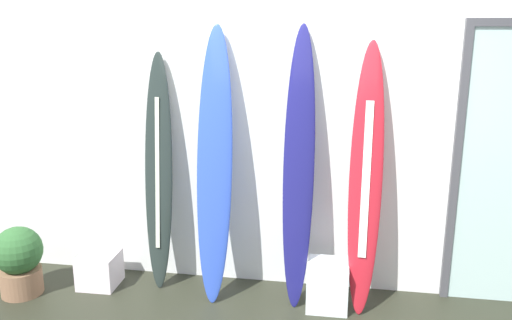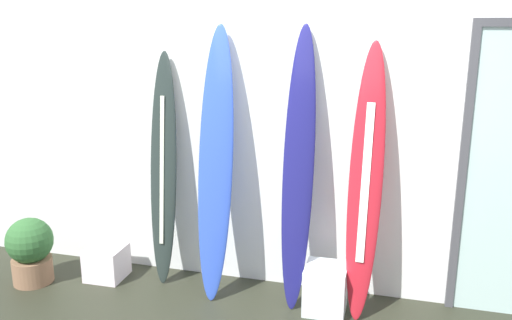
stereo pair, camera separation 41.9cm
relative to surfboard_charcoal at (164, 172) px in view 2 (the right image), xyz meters
name	(u,v)px [view 2 (the right image)]	position (x,y,z in m)	size (l,w,h in m)	color
wall_back	(295,125)	(1.08, 0.27, 0.41)	(7.20, 0.20, 2.80)	silver
surfboard_charcoal	(164,172)	(0.00, 0.00, 0.00)	(0.24, 0.30, 2.00)	#232D2A
surfboard_cobalt	(216,166)	(0.50, -0.09, 0.11)	(0.30, 0.47, 2.22)	blue
surfboard_navy	(298,171)	(1.17, -0.06, 0.11)	(0.25, 0.44, 2.22)	navy
surfboard_crimson	(365,185)	(1.69, -0.08, 0.05)	(0.28, 0.48, 2.10)	#B11C27
display_block_left	(107,262)	(-0.53, -0.14, -0.84)	(0.32, 0.32, 0.29)	white
display_block_center	(325,289)	(1.43, -0.18, -0.80)	(0.33, 0.33, 0.38)	white
potted_plant	(30,249)	(-1.11, -0.38, -0.68)	(0.40, 0.40, 0.59)	#896347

